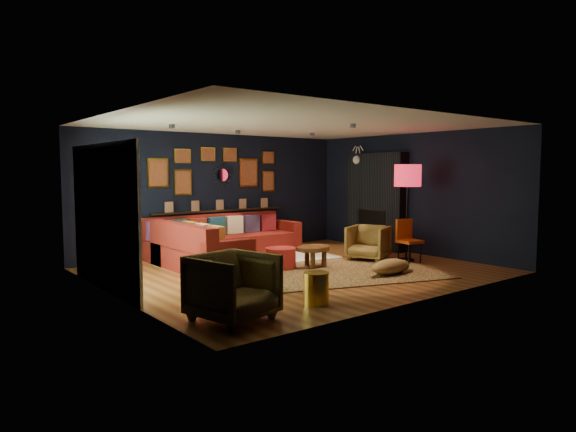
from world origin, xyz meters
TOP-DOWN VIEW (x-y plane):
  - floor at (0.00, 0.00)m, footprint 6.50×6.50m
  - room_walls at (0.00, 0.00)m, footprint 6.50×6.50m
  - sectional at (-0.61, 1.81)m, footprint 3.41×2.69m
  - ledge at (0.00, 2.68)m, footprint 3.20×0.12m
  - gallery_wall at (-0.01, 2.72)m, footprint 3.15×0.04m
  - sunburst_mirror at (0.10, 2.72)m, footprint 0.47×0.16m
  - fireplace at (3.09, 0.90)m, footprint 0.31×1.60m
  - deer_head at (3.14, 1.40)m, footprint 0.50×0.28m
  - sliding_door at (-3.22, 0.60)m, footprint 0.06×2.80m
  - ceiling_spots at (-0.00, 0.80)m, footprint 3.30×2.50m
  - shag_rug at (0.62, 1.30)m, footprint 2.31×1.82m
  - leopard_rug at (0.58, -0.68)m, footprint 3.73×3.16m
  - coffee_table at (0.41, -0.01)m, footprint 0.82×0.67m
  - pouf at (-0.15, 0.27)m, footprint 0.56×0.56m
  - armchair_left at (-2.55, -1.95)m, footprint 1.03×0.99m
  - armchair_right at (1.82, -0.05)m, footprint 0.94×0.96m
  - gold_stool at (-1.27, -1.99)m, footprint 0.35×0.35m
  - orange_chair at (2.27, -0.67)m, footprint 0.45×0.45m
  - floor_lamp at (2.37, -0.57)m, footprint 0.53×0.53m
  - dog at (1.00, -1.33)m, footprint 1.18×0.61m

SIDE VIEW (x-z plane):
  - floor at x=0.00m, z-range 0.00..0.00m
  - leopard_rug at x=0.58m, z-range 0.00..0.02m
  - shag_rug at x=0.62m, z-range 0.00..0.03m
  - dog at x=1.00m, z-range 0.02..0.38m
  - pouf at x=-0.15m, z-range 0.03..0.39m
  - gold_stool at x=-1.27m, z-range 0.00..0.43m
  - sectional at x=-0.61m, z-range -0.11..0.75m
  - coffee_table at x=0.41m, z-range 0.14..0.51m
  - armchair_right at x=1.82m, z-range 0.00..0.77m
  - armchair_left at x=-2.55m, z-range 0.00..0.89m
  - orange_chair at x=2.27m, z-range 0.07..0.92m
  - ledge at x=0.00m, z-range 0.90..0.94m
  - fireplace at x=3.09m, z-range -0.08..2.12m
  - sliding_door at x=-3.22m, z-range 0.00..2.20m
  - room_walls at x=0.00m, z-range -1.66..4.84m
  - floor_lamp at x=2.37m, z-range 0.67..2.59m
  - sunburst_mirror at x=0.10m, z-range 1.46..1.93m
  - gallery_wall at x=-0.01m, z-range 1.30..2.32m
  - deer_head at x=3.14m, z-range 1.83..2.28m
  - ceiling_spots at x=0.00m, z-range 2.53..2.59m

